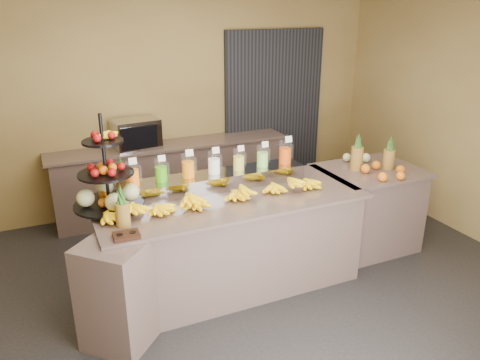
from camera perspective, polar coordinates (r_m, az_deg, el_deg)
ground at (r=4.56m, az=0.46°, el=-14.32°), size 6.00×6.00×0.00m
room_envelope at (r=4.59m, az=-1.49°, el=11.40°), size 6.04×5.02×2.82m
buffet_counter at (r=4.48m, az=-2.28°, el=-8.03°), size 2.75×1.25×0.93m
right_counter at (r=5.44m, az=15.16°, el=-3.32°), size 1.08×0.88×0.93m
back_ledge at (r=6.24m, az=-8.19°, el=0.30°), size 3.10×0.55×0.93m
pitcher_tray at (r=4.54m, az=-3.15°, el=-0.10°), size 1.85×0.30×0.15m
juice_pitcher_orange_a at (r=4.29m, az=-12.95°, el=0.54°), size 0.12×0.12×0.29m
juice_pitcher_green at (r=4.34m, az=-9.60°, el=0.98°), size 0.12×0.12×0.28m
juice_pitcher_orange_b at (r=4.40m, az=-6.34°, el=1.55°), size 0.12×0.13×0.30m
juice_pitcher_milk at (r=4.49m, az=-3.19°, el=1.96°), size 0.12×0.12×0.29m
juice_pitcher_lemon at (r=4.58m, az=-0.15°, el=2.33°), size 0.11×0.12×0.27m
juice_pitcher_lime at (r=4.69m, az=2.75°, el=2.78°), size 0.12×0.12×0.28m
juice_pitcher_orange_c at (r=4.80m, az=5.53°, el=3.26°), size 0.13×0.13×0.31m
banana_heap at (r=4.23m, az=-2.89°, el=-1.71°), size 2.15×0.19×0.18m
fruit_stand at (r=4.18m, az=-15.34°, el=-0.61°), size 0.74×0.74×0.85m
condiment_caddy at (r=3.73m, az=-13.68°, el=-6.58°), size 0.21×0.16×0.03m
pineapple_left_a at (r=3.87m, az=-14.14°, el=-3.71°), size 0.12×0.12×0.36m
pineapple_left_b at (r=4.49m, az=-14.18°, el=-0.12°), size 0.12×0.12×0.38m
right_fruit_pile at (r=5.18m, az=16.39°, el=1.75°), size 0.48×0.46×0.25m
oven_warmer at (r=5.94m, az=-12.58°, el=5.54°), size 0.58×0.44×0.37m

